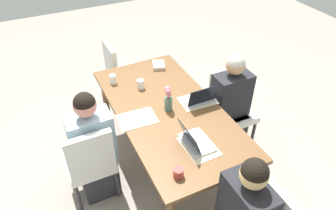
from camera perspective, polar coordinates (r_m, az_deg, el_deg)
name	(u,v)px	position (r m, az deg, el deg)	size (l,w,h in m)	color
ground_plane	(168,160)	(3.68, 0.00, -9.88)	(10.00, 10.00, 0.00)	gray
dining_table	(168,115)	(3.21, 0.00, -1.79)	(1.98, 0.98, 0.75)	brown
chair_far_left_near	(90,160)	(3.09, -13.74, -9.60)	(0.44, 0.44, 0.90)	silver
person_far_left_near	(94,151)	(3.12, -13.10, -8.02)	(0.36, 0.40, 1.19)	#2D2D33
chair_near_left_far	(230,104)	(3.70, 10.97, 0.13)	(0.44, 0.44, 0.90)	silver
person_near_left_far	(229,107)	(3.60, 10.90, -0.43)	(0.36, 0.40, 1.19)	#2D2D33
chair_head_right_right_near	(120,71)	(4.27, -8.53, 6.05)	(0.44, 0.44, 0.90)	silver
flower_vase	(168,100)	(3.08, 0.03, 0.95)	(0.09, 0.08, 0.26)	#4C6B60
placemat_far_left_near	(137,119)	(3.06, -5.53, -2.46)	(0.36, 0.26, 0.00)	beige
placemat_head_left_left_mid	(199,146)	(2.79, 5.55, -7.36)	(0.36, 0.26, 0.00)	beige
placemat_near_left_far	(197,101)	(3.28, 5.29, 0.79)	(0.36, 0.26, 0.00)	beige
laptop_near_left_far	(200,98)	(3.24, 5.68, 1.17)	(0.22, 0.32, 0.21)	silver
laptop_head_left_left_mid	(194,141)	(2.77, 4.75, -6.40)	(0.32, 0.22, 0.21)	silver
coffee_mug_near_left	(178,173)	(2.53, 1.86, -12.01)	(0.09, 0.09, 0.08)	#AD3D38
coffee_mug_near_right	(113,79)	(3.56, -9.82, 4.57)	(0.07, 0.07, 0.10)	white
coffee_mug_centre_left	(141,84)	(3.44, -4.92, 3.75)	(0.08, 0.08, 0.10)	white
book_red_cover	(159,65)	(3.82, -1.68, 7.15)	(0.20, 0.14, 0.04)	#B2A38E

